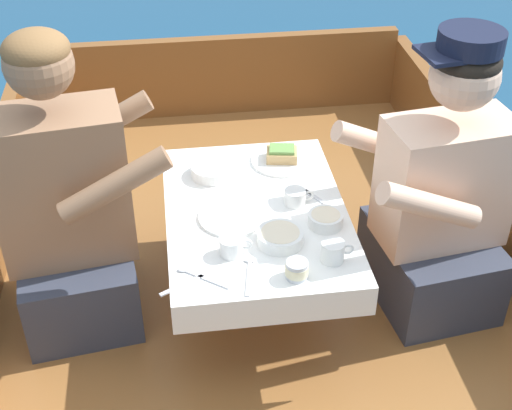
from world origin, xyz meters
name	(u,v)px	position (x,y,z in m)	size (l,w,h in m)	color
ground_plane	(259,380)	(0.00, 0.00, 0.00)	(60.00, 60.00, 0.00)	navy
boat_deck	(259,347)	(0.00, 0.00, 0.18)	(1.91, 3.01, 0.35)	brown
bow_coaming	(218,75)	(0.00, 1.47, 0.55)	(1.79, 0.06, 0.39)	brown
cockpit_table	(256,220)	(0.00, 0.08, 0.69)	(0.58, 0.83, 0.37)	#B2B2B7
person_port	(69,214)	(-0.59, 0.10, 0.75)	(0.56, 0.50, 1.00)	#333847
person_starboard	(440,203)	(0.59, 0.01, 0.74)	(0.56, 0.50, 0.98)	#333847
plate_sandwich	(282,160)	(0.13, 0.36, 0.73)	(0.22, 0.22, 0.01)	white
plate_bread	(232,216)	(-0.08, 0.05, 0.73)	(0.22, 0.22, 0.01)	white
sandwich	(282,154)	(0.13, 0.36, 0.76)	(0.12, 0.10, 0.05)	tan
bowl_port_near	(280,237)	(0.05, -0.10, 0.75)	(0.14, 0.14, 0.04)	white
bowl_starboard_near	(325,219)	(0.20, -0.03, 0.75)	(0.11, 0.11, 0.04)	white
bowl_center_far	(212,169)	(-0.12, 0.30, 0.75)	(0.15, 0.15, 0.04)	white
coffee_cup_port	(333,251)	(0.19, -0.20, 0.76)	(0.10, 0.07, 0.06)	white
coffee_cup_starboard	(232,246)	(-0.10, -0.13, 0.76)	(0.10, 0.07, 0.06)	white
coffee_cup_center	(295,197)	(0.13, 0.10, 0.75)	(0.10, 0.07, 0.05)	white
tin_can	(297,270)	(0.07, -0.26, 0.75)	(0.07, 0.07, 0.05)	silver
utensil_spoon_center	(249,269)	(-0.06, -0.21, 0.73)	(0.05, 0.17, 0.01)	silver
utensil_spoon_port	(196,274)	(-0.21, -0.21, 0.73)	(0.14, 0.11, 0.01)	silver
utensil_knife_port	(186,283)	(-0.24, -0.25, 0.73)	(0.16, 0.09, 0.00)	silver
utensil_fork_port	(318,199)	(0.21, 0.11, 0.73)	(0.10, 0.16, 0.00)	silver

